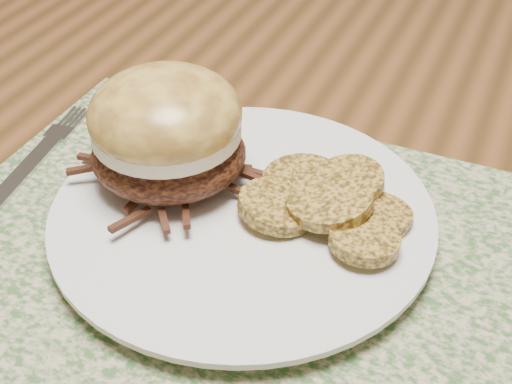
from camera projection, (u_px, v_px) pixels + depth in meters
placemat at (248, 250)px, 0.50m from camera, size 0.45×0.33×0.00m
dinner_plate at (243, 217)px, 0.51m from camera, size 0.26×0.26×0.02m
pork_sandwich at (167, 131)px, 0.51m from camera, size 0.14×0.14×0.09m
roasted_potatoes at (329, 201)px, 0.50m from camera, size 0.13×0.12×0.03m
fork at (32, 163)px, 0.58m from camera, size 0.04×0.18×0.00m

